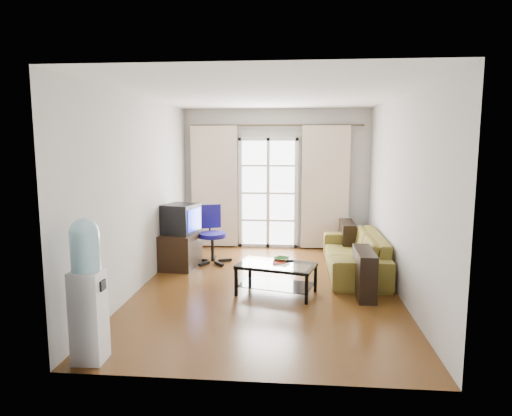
{
  "coord_description": "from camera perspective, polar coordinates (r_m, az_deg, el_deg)",
  "views": [
    {
      "loc": [
        0.4,
        -6.29,
        2.07
      ],
      "look_at": [
        -0.19,
        0.35,
        1.1
      ],
      "focal_mm": 32.0,
      "sensor_mm": 36.0,
      "label": 1
    }
  ],
  "objects": [
    {
      "name": "french_door",
      "position": [
        8.91,
        1.53,
        1.86
      ],
      "size": [
        1.16,
        0.06,
        2.15
      ],
      "color": "white",
      "rests_on": "wall_back"
    },
    {
      "name": "task_chair",
      "position": [
        7.93,
        -5.51,
        -4.73
      ],
      "size": [
        0.87,
        0.87,
        0.99
      ],
      "rotation": [
        0.0,
        0.0,
        0.38
      ],
      "color": "black",
      "rests_on": "floor"
    },
    {
      "name": "coffee_table",
      "position": [
        6.3,
        2.57,
        -8.32
      ],
      "size": [
        1.15,
        0.83,
        0.42
      ],
      "rotation": [
        0.0,
        0.0,
        -0.25
      ],
      "color": "silver",
      "rests_on": "floor"
    },
    {
      "name": "wall_right",
      "position": [
        6.48,
        17.54,
        1.52
      ],
      "size": [
        0.02,
        5.2,
        2.7
      ],
      "primitive_type": "cube",
      "color": "beige",
      "rests_on": "floor"
    },
    {
      "name": "bowl",
      "position": [
        6.4,
        3.24,
        -6.42
      ],
      "size": [
        0.38,
        0.38,
        0.05
      ],
      "primitive_type": "imported",
      "rotation": [
        0.0,
        0.0,
        -0.43
      ],
      "color": "#348D33",
      "rests_on": "coffee_table"
    },
    {
      "name": "curtain_right",
      "position": [
        8.83,
        8.65,
        2.53
      ],
      "size": [
        0.9,
        0.07,
        2.35
      ],
      "primitive_type": "cube",
      "color": "beige",
      "rests_on": "curtain_rod"
    },
    {
      "name": "wall_back",
      "position": [
        8.93,
        2.52,
        3.64
      ],
      "size": [
        3.6,
        0.02,
        2.7
      ],
      "primitive_type": "cube",
      "color": "beige",
      "rests_on": "floor"
    },
    {
      "name": "curtain_left",
      "position": [
        8.96,
        -5.22,
        2.67
      ],
      "size": [
        0.9,
        0.07,
        2.35
      ],
      "primitive_type": "cube",
      "color": "beige",
      "rests_on": "curtain_rod"
    },
    {
      "name": "wall_left",
      "position": [
        6.7,
        -14.11,
        1.86
      ],
      "size": [
        0.02,
        5.2,
        2.7
      ],
      "primitive_type": "cube",
      "color": "beige",
      "rests_on": "floor"
    },
    {
      "name": "remote",
      "position": [
        6.42,
        4.0,
        -6.56
      ],
      "size": [
        0.17,
        0.09,
        0.02
      ],
      "primitive_type": "cube",
      "rotation": [
        0.0,
        0.0,
        0.31
      ],
      "color": "black",
      "rests_on": "coffee_table"
    },
    {
      "name": "wall_front",
      "position": [
        3.78,
        -1.1,
        -2.7
      ],
      "size": [
        3.6,
        0.02,
        2.7
      ],
      "primitive_type": "cube",
      "color": "beige",
      "rests_on": "floor"
    },
    {
      "name": "floor",
      "position": [
        6.63,
        1.4,
        -9.91
      ],
      "size": [
        5.2,
        5.2,
        0.0
      ],
      "primitive_type": "plane",
      "color": "brown",
      "rests_on": "ground"
    },
    {
      "name": "tv_stand",
      "position": [
        7.71,
        -9.41,
        -5.2
      ],
      "size": [
        0.58,
        0.82,
        0.57
      ],
      "primitive_type": "cube",
      "rotation": [
        0.0,
        0.0,
        -0.08
      ],
      "color": "black",
      "rests_on": "floor"
    },
    {
      "name": "book",
      "position": [
        6.32,
        2.15,
        -6.77
      ],
      "size": [
        0.17,
        0.23,
        0.02
      ],
      "primitive_type": "imported",
      "rotation": [
        0.0,
        0.0,
        -0.0
      ],
      "color": "#9A2E13",
      "rests_on": "coffee_table"
    },
    {
      "name": "ceiling",
      "position": [
        6.33,
        1.49,
        13.99
      ],
      "size": [
        5.2,
        5.2,
        0.0
      ],
      "primitive_type": "plane",
      "rotation": [
        3.14,
        0.0,
        0.0
      ],
      "color": "white",
      "rests_on": "wall_back"
    },
    {
      "name": "sofa",
      "position": [
        7.45,
        12.18,
        -5.52
      ],
      "size": [
        2.17,
        0.85,
        0.63
      ],
      "primitive_type": "imported",
      "rotation": [
        0.0,
        0.0,
        -1.57
      ],
      "color": "brown",
      "rests_on": "floor"
    },
    {
      "name": "crt_tv",
      "position": [
        7.61,
        -9.49,
        -1.31
      ],
      "size": [
        0.63,
        0.64,
        0.48
      ],
      "rotation": [
        0.0,
        0.0,
        -0.27
      ],
      "color": "black",
      "rests_on": "tv_stand"
    },
    {
      "name": "curtain_rod",
      "position": [
        8.8,
        2.53,
        10.29
      ],
      "size": [
        3.3,
        0.04,
        0.04
      ],
      "primitive_type": "cylinder",
      "rotation": [
        0.0,
        1.57,
        0.0
      ],
      "color": "#4C3F2D",
      "rests_on": "wall_back"
    },
    {
      "name": "radiator",
      "position": [
        8.97,
        7.57,
        -2.98
      ],
      "size": [
        0.64,
        0.12,
        0.64
      ],
      "primitive_type": "cube",
      "color": "#9D9DA0",
      "rests_on": "floor"
    },
    {
      "name": "water_cooler",
      "position": [
        4.59,
        -20.33,
        -9.32
      ],
      "size": [
        0.3,
        0.29,
        1.38
      ],
      "rotation": [
        0.0,
        0.0,
        0.03
      ],
      "color": "white",
      "rests_on": "floor"
    }
  ]
}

